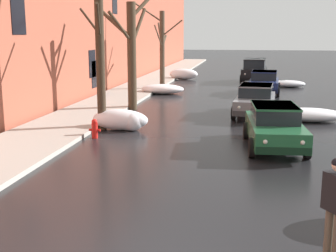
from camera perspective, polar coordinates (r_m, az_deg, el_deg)
The scene contains 16 objects.
left_sidewalk_slab at distance 25.28m, azimuth -6.85°, elevation 3.33°, with size 3.05×80.00×0.15m, color #A8A399.
brick_townhouse_facade at distance 25.74m, azimuth -11.63°, elevation 15.32°, with size 0.63×80.00×10.90m.
snow_bank_near_corner_left at distance 37.06m, azimuth 2.03°, elevation 6.60°, with size 2.34×1.02×0.89m.
snow_bank_along_left_kerb at distance 32.95m, azimuth 15.11°, elevation 5.24°, with size 2.21×1.24×0.49m.
snow_bank_mid_block_left at distance 28.22m, azimuth -0.77°, elevation 4.74°, with size 2.70×1.46×0.60m.
snow_bank_along_right_kerb at distance 17.60m, azimuth -5.76°, elevation 0.74°, with size 2.24×0.96×0.82m.
snow_bank_far_right_pile at distance 20.23m, azimuth 17.56°, elevation 1.37°, with size 3.05×1.37×0.58m.
bare_tree_second_along_sidewalk at distance 17.53m, azimuth -8.79°, elevation 11.26°, with size 1.65×2.24×7.06m.
bare_tree_mid_block at distance 22.25m, azimuth -4.74°, elevation 9.77°, with size 2.91×3.28×5.79m.
bare_tree_far_down_block at distance 30.04m, azimuth -0.79°, elevation 9.92°, with size 3.21×3.45×5.76m.
sedan_green_approaching_near_lane at distance 15.16m, azimuth 13.41°, elevation 0.08°, with size 2.06×4.17×1.42m.
sedan_grey_parked_kerbside_close at distance 21.00m, azimuth 11.10°, elevation 3.35°, with size 2.12×4.19×1.42m.
sedan_darkblue_parked_kerbside_mid at distance 28.78m, azimuth 12.15°, elevation 5.53°, with size 2.19×4.23×1.42m.
suv_black_parked_far_down_block at distance 35.49m, azimuth 11.00°, elevation 7.08°, with size 2.21×4.56×1.82m.
pedestrian_with_coffee at distance 7.93m, azimuth 20.64°, elevation -8.90°, with size 0.52×0.59×1.76m.
fire_hydrant at distance 16.36m, azimuth -9.34°, elevation -0.32°, with size 0.42×0.22×0.71m.
Camera 1 is at (1.37, -5.94, 3.72)m, focal length 47.78 mm.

